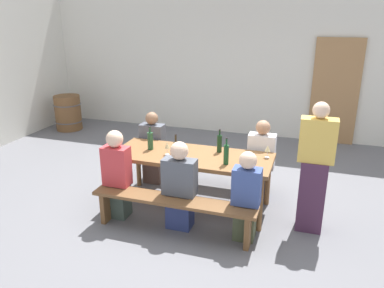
{
  "coord_description": "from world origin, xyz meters",
  "views": [
    {
      "loc": [
        1.46,
        -4.44,
        2.52
      ],
      "look_at": [
        0.0,
        0.0,
        0.9
      ],
      "focal_mm": 35.21,
      "sensor_mm": 36.0,
      "label": 1
    }
  ],
  "objects_px": {
    "seated_guest_far_1": "(261,161)",
    "wine_barrel": "(68,113)",
    "wooden_door": "(335,92)",
    "wine_bottle_1": "(176,149)",
    "bench_near": "(173,206)",
    "wine_bottle_2": "(226,154)",
    "seated_guest_far_0": "(153,149)",
    "tasting_table": "(192,160)",
    "seated_guest_near_1": "(180,188)",
    "standing_host": "(314,171)",
    "wine_glass_0": "(173,151)",
    "wine_glass_1": "(268,149)",
    "seated_guest_near_2": "(246,198)",
    "wine_glass_2": "(167,146)",
    "wine_bottle_0": "(150,140)",
    "wine_bottle_3": "(219,143)",
    "bench_far": "(207,163)",
    "seated_guest_near_0": "(117,176)"
  },
  "relations": [
    {
      "from": "wine_bottle_0",
      "to": "seated_guest_far_0",
      "type": "bearing_deg",
      "value": 111.51
    },
    {
      "from": "bench_far",
      "to": "wine_glass_0",
      "type": "xyz_separation_m",
      "value": [
        -0.16,
        -0.99,
        0.52
      ]
    },
    {
      "from": "wine_bottle_2",
      "to": "tasting_table",
      "type": "bearing_deg",
      "value": 160.34
    },
    {
      "from": "wooden_door",
      "to": "wine_glass_1",
      "type": "relative_size",
      "value": 12.9
    },
    {
      "from": "wine_bottle_2",
      "to": "seated_guest_far_0",
      "type": "distance_m",
      "value": 1.56
    },
    {
      "from": "bench_near",
      "to": "wine_barrel",
      "type": "bearing_deg",
      "value": 139.17
    },
    {
      "from": "wooden_door",
      "to": "seated_guest_far_1",
      "type": "relative_size",
      "value": 1.83
    },
    {
      "from": "wine_glass_0",
      "to": "wine_glass_1",
      "type": "xyz_separation_m",
      "value": [
        1.12,
        0.47,
        -0.01
      ]
    },
    {
      "from": "wooden_door",
      "to": "tasting_table",
      "type": "bearing_deg",
      "value": -118.11
    },
    {
      "from": "bench_far",
      "to": "seated_guest_far_0",
      "type": "height_order",
      "value": "seated_guest_far_0"
    },
    {
      "from": "wine_bottle_2",
      "to": "bench_near",
      "type": "bearing_deg",
      "value": -133.16
    },
    {
      "from": "bench_near",
      "to": "wine_glass_1",
      "type": "distance_m",
      "value": 1.43
    },
    {
      "from": "wooden_door",
      "to": "tasting_table",
      "type": "height_order",
      "value": "wooden_door"
    },
    {
      "from": "bench_near",
      "to": "wine_bottle_3",
      "type": "relative_size",
      "value": 6.3
    },
    {
      "from": "wooden_door",
      "to": "wine_glass_2",
      "type": "relative_size",
      "value": 11.94
    },
    {
      "from": "wine_glass_2",
      "to": "standing_host",
      "type": "relative_size",
      "value": 0.11
    },
    {
      "from": "seated_guest_near_1",
      "to": "standing_host",
      "type": "distance_m",
      "value": 1.61
    },
    {
      "from": "wine_glass_2",
      "to": "seated_guest_far_1",
      "type": "bearing_deg",
      "value": 30.16
    },
    {
      "from": "bench_near",
      "to": "wine_bottle_1",
      "type": "bearing_deg",
      "value": 106.76
    },
    {
      "from": "wine_glass_2",
      "to": "seated_guest_far_1",
      "type": "height_order",
      "value": "seated_guest_far_1"
    },
    {
      "from": "wine_barrel",
      "to": "tasting_table",
      "type": "bearing_deg",
      "value": -34.08
    },
    {
      "from": "seated_guest_near_2",
      "to": "tasting_table",
      "type": "bearing_deg",
      "value": 55.99
    },
    {
      "from": "wine_bottle_3",
      "to": "standing_host",
      "type": "xyz_separation_m",
      "value": [
        1.24,
        -0.33,
        -0.1
      ]
    },
    {
      "from": "wine_glass_2",
      "to": "wine_bottle_2",
      "type": "bearing_deg",
      "value": -5.32
    },
    {
      "from": "seated_guest_far_0",
      "to": "tasting_table",
      "type": "bearing_deg",
      "value": 55.48
    },
    {
      "from": "bench_near",
      "to": "wine_glass_0",
      "type": "bearing_deg",
      "value": 109.77
    },
    {
      "from": "wooden_door",
      "to": "wine_glass_2",
      "type": "bearing_deg",
      "value": -121.23
    },
    {
      "from": "wine_glass_0",
      "to": "wine_glass_2",
      "type": "distance_m",
      "value": 0.23
    },
    {
      "from": "seated_guest_near_1",
      "to": "tasting_table",
      "type": "bearing_deg",
      "value": 2.93
    },
    {
      "from": "tasting_table",
      "to": "bench_near",
      "type": "height_order",
      "value": "tasting_table"
    },
    {
      "from": "wooden_door",
      "to": "bench_near",
      "type": "height_order",
      "value": "wooden_door"
    },
    {
      "from": "wine_bottle_0",
      "to": "wine_bottle_3",
      "type": "xyz_separation_m",
      "value": [
        0.93,
        0.19,
        -0.0
      ]
    },
    {
      "from": "seated_guest_near_2",
      "to": "seated_guest_far_1",
      "type": "bearing_deg",
      "value": -0.07
    },
    {
      "from": "seated_guest_near_2",
      "to": "standing_host",
      "type": "distance_m",
      "value": 0.88
    },
    {
      "from": "seated_guest_far_1",
      "to": "wine_barrel",
      "type": "relative_size",
      "value": 1.47
    },
    {
      "from": "wooden_door",
      "to": "wine_bottle_3",
      "type": "distance_m",
      "value": 3.6
    },
    {
      "from": "wooden_door",
      "to": "wine_bottle_1",
      "type": "bearing_deg",
      "value": -119.15
    },
    {
      "from": "wine_bottle_1",
      "to": "seated_guest_near_0",
      "type": "bearing_deg",
      "value": -147.66
    },
    {
      "from": "wooden_door",
      "to": "wine_barrel",
      "type": "xyz_separation_m",
      "value": [
        -5.68,
        -0.88,
        -0.66
      ]
    },
    {
      "from": "bench_near",
      "to": "seated_guest_far_1",
      "type": "bearing_deg",
      "value": 56.76
    },
    {
      "from": "bench_near",
      "to": "wine_barrel",
      "type": "xyz_separation_m",
      "value": [
        -3.82,
        3.3,
        0.03
      ]
    },
    {
      "from": "wine_bottle_0",
      "to": "seated_guest_near_1",
      "type": "xyz_separation_m",
      "value": [
        0.64,
        -0.59,
        -0.35
      ]
    },
    {
      "from": "tasting_table",
      "to": "wine_bottle_1",
      "type": "height_order",
      "value": "wine_bottle_1"
    },
    {
      "from": "wine_bottle_2",
      "to": "wine_glass_2",
      "type": "height_order",
      "value": "wine_bottle_2"
    },
    {
      "from": "wine_glass_1",
      "to": "wine_bottle_0",
      "type": "bearing_deg",
      "value": -173.36
    },
    {
      "from": "wine_bottle_2",
      "to": "seated_guest_near_1",
      "type": "relative_size",
      "value": 0.31
    },
    {
      "from": "wine_barrel",
      "to": "seated_guest_far_1",
      "type": "bearing_deg",
      "value": -23.41
    },
    {
      "from": "wooden_door",
      "to": "tasting_table",
      "type": "distance_m",
      "value": 3.95
    },
    {
      "from": "wine_bottle_0",
      "to": "bench_far",
      "type": "bearing_deg",
      "value": 48.76
    },
    {
      "from": "seated_guest_far_0",
      "to": "wine_bottle_1",
      "type": "bearing_deg",
      "value": 42.2
    }
  ]
}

